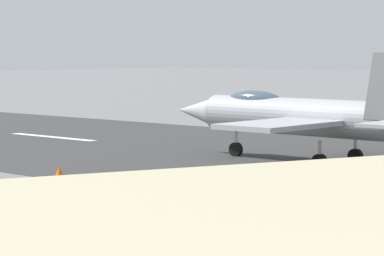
% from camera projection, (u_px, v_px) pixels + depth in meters
% --- Properties ---
extents(fighter_jet, '(16.49, 13.45, 5.62)m').
position_uv_depth(fighter_jet, '(308.00, 116.00, 46.10)').
color(fighter_jet, '#A6A7AD').
rests_on(fighter_jet, ground).
extents(marker_cone_mid, '(0.44, 0.44, 0.55)m').
position_uv_depth(marker_cone_mid, '(59.00, 172.00, 41.05)').
color(marker_cone_mid, orange).
rests_on(marker_cone_mid, ground).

